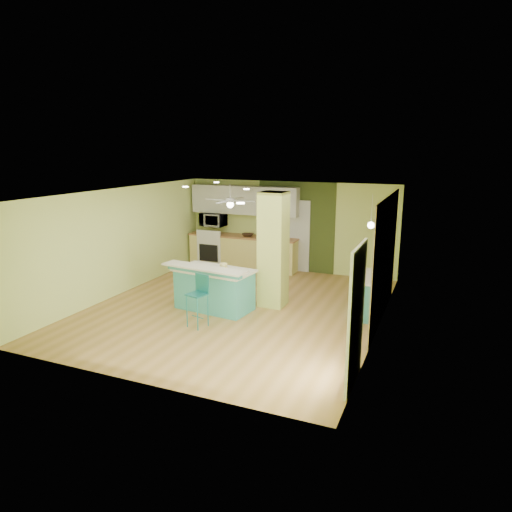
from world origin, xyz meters
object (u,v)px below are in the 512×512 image
(bar_stool, at_px, (199,292))
(fruit_bowl, at_px, (248,235))
(peninsula, at_px, (214,288))
(canister, at_px, (224,267))
(side_counter, at_px, (369,295))

(bar_stool, bearing_deg, fruit_bowl, 116.19)
(peninsula, xyz_separation_m, canister, (0.27, -0.06, 0.50))
(peninsula, distance_m, side_counter, 3.28)
(peninsula, xyz_separation_m, bar_stool, (0.19, -0.95, 0.22))
(side_counter, height_order, canister, canister)
(side_counter, relative_size, fruit_bowl, 3.74)
(side_counter, xyz_separation_m, fruit_bowl, (-3.82, 2.39, 0.57))
(fruit_bowl, bearing_deg, bar_stool, -78.43)
(peninsula, bearing_deg, bar_stool, -72.18)
(peninsula, relative_size, canister, 11.19)
(peninsula, relative_size, fruit_bowl, 5.69)
(side_counter, relative_size, canister, 7.36)
(peninsula, height_order, fruit_bowl, fruit_bowl)
(bar_stool, height_order, side_counter, bar_stool)
(bar_stool, distance_m, side_counter, 3.53)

